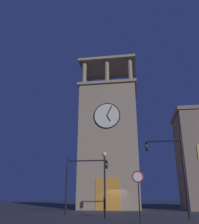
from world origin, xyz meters
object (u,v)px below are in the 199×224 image
clocktower (110,141)px  traffic_signal_mid (81,174)px  no_horn_sign (138,181)px  traffic_signal_near (172,163)px  street_lamp (105,171)px

clocktower → traffic_signal_mid: clocktower is taller
clocktower → traffic_signal_mid: bearing=81.7°
clocktower → no_horn_sign: 20.32m
no_horn_sign → traffic_signal_mid: bearing=-51.7°
clocktower → no_horn_sign: size_ratio=7.59×
traffic_signal_mid → traffic_signal_near: bearing=161.3°
traffic_signal_near → traffic_signal_mid: (8.47, -2.87, -0.60)m
traffic_signal_mid → no_horn_sign: size_ratio=1.69×
traffic_signal_mid → no_horn_sign: (-5.54, 7.00, -1.12)m
traffic_signal_near → street_lamp: bearing=0.6°
traffic_signal_mid → no_horn_sign: traffic_signal_mid is taller
traffic_signal_mid → street_lamp: bearing=133.3°
clocktower → no_horn_sign: (-3.84, 18.70, -6.98)m
traffic_signal_mid → street_lamp: 4.03m
clocktower → traffic_signal_near: 16.90m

